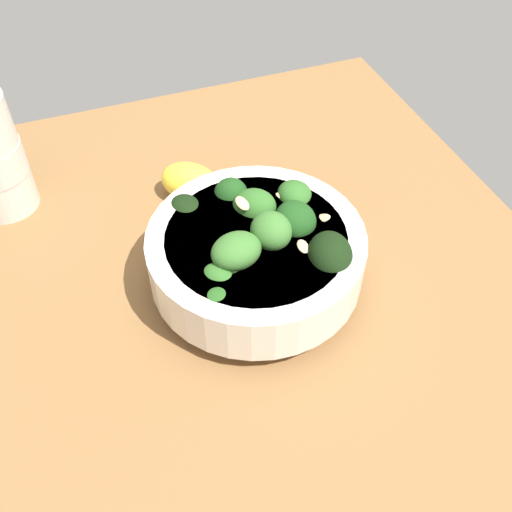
% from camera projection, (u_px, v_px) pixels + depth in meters
% --- Properties ---
extents(ground_plane, '(0.71, 0.71, 0.04)m').
position_uv_depth(ground_plane, '(209.00, 297.00, 0.60)').
color(ground_plane, brown).
extents(bowl_of_broccoli, '(0.21, 0.21, 0.09)m').
position_uv_depth(bowl_of_broccoli, '(257.00, 251.00, 0.56)').
color(bowl_of_broccoli, silver).
rests_on(bowl_of_broccoli, ground_plane).
extents(lemon_wedge, '(0.08, 0.08, 0.04)m').
position_uv_depth(lemon_wedge, '(191.00, 182.00, 0.66)').
color(lemon_wedge, yellow).
rests_on(lemon_wedge, ground_plane).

